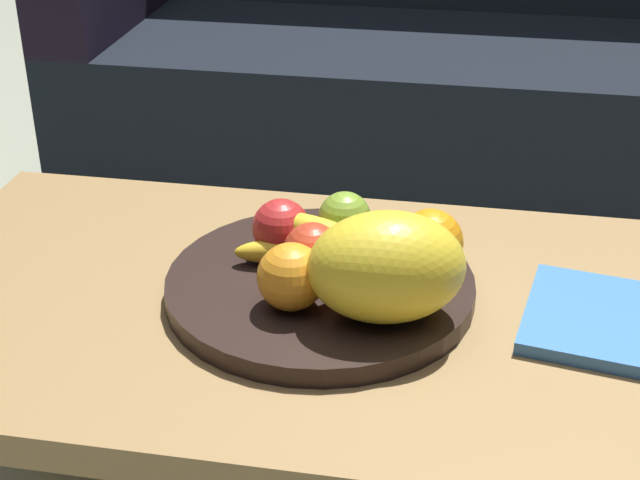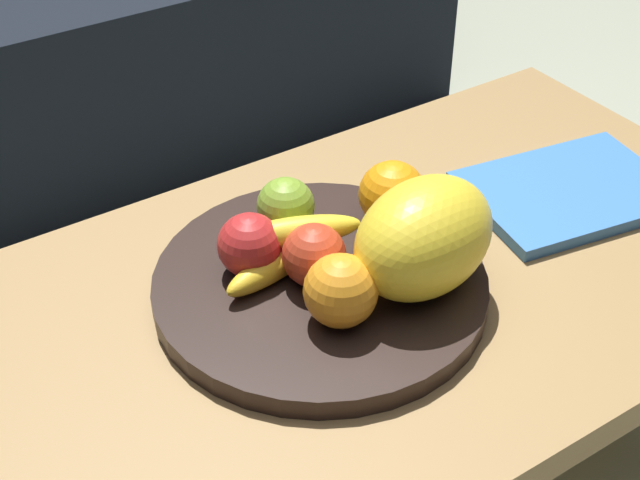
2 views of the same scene
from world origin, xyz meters
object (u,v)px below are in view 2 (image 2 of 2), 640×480
at_px(melon_large_front, 424,237).
at_px(magazine, 570,192).
at_px(apple_front, 314,255).
at_px(fruit_bowl, 320,286).
at_px(orange_left, 341,291).
at_px(apple_right, 286,206).
at_px(apple_left, 250,245).
at_px(couch, 25,0).
at_px(banana_bunch, 284,248).
at_px(coffee_table, 351,323).
at_px(orange_front, 392,194).

relative_size(melon_large_front, magazine, 0.68).
relative_size(melon_large_front, apple_front, 2.47).
xyz_separation_m(fruit_bowl, orange_left, (-0.02, -0.07, 0.05)).
bearing_deg(apple_right, melon_large_front, -66.29).
relative_size(apple_front, apple_left, 0.98).
height_order(couch, apple_right, couch).
bearing_deg(fruit_bowl, magazine, -2.67).
height_order(banana_bunch, magazine, banana_bunch).
distance_m(apple_right, magazine, 0.37).
bearing_deg(coffee_table, apple_right, 99.37).
relative_size(melon_large_front, apple_left, 2.41).
relative_size(fruit_bowl, magazine, 1.45).
relative_size(couch, apple_front, 24.63).
height_order(coffee_table, apple_right, apple_right).
bearing_deg(apple_front, apple_left, 133.33).
height_order(melon_large_front, orange_front, melon_large_front).
relative_size(coffee_table, apple_left, 15.40).
distance_m(coffee_table, apple_front, 0.11).
distance_m(apple_left, apple_right, 0.08).
bearing_deg(apple_left, banana_bunch, -22.63).
relative_size(couch, melon_large_front, 9.97).
bearing_deg(melon_large_front, fruit_bowl, 141.48).
height_order(fruit_bowl, apple_left, apple_left).
height_order(apple_front, magazine, apple_front).
relative_size(fruit_bowl, apple_right, 5.47).
relative_size(coffee_table, magazine, 4.36).
bearing_deg(orange_front, couch, 92.58).
xyz_separation_m(orange_front, orange_left, (-0.14, -0.11, -0.00)).
xyz_separation_m(apple_left, banana_bunch, (0.03, -0.01, -0.01)).
distance_m(couch, banana_bunch, 1.22).
xyz_separation_m(apple_right, banana_bunch, (-0.04, -0.06, -0.01)).
xyz_separation_m(couch, magazine, (0.29, -1.25, 0.12)).
bearing_deg(apple_right, fruit_bowl, -98.78).
distance_m(melon_large_front, apple_left, 0.19).
height_order(coffee_table, couch, couch).
bearing_deg(apple_front, couch, 86.36).
xyz_separation_m(couch, apple_front, (-0.08, -1.24, 0.17)).
xyz_separation_m(orange_left, magazine, (0.38, 0.05, -0.06)).
bearing_deg(couch, coffee_table, -91.74).
bearing_deg(apple_front, magazine, -2.37).
distance_m(orange_left, apple_right, 0.16).
bearing_deg(apple_right, apple_front, -103.71).
distance_m(orange_left, banana_bunch, 0.10).
relative_size(orange_front, magazine, 0.31).
xyz_separation_m(banana_bunch, magazine, (0.39, -0.05, -0.04)).
height_order(fruit_bowl, banana_bunch, banana_bunch).
height_order(orange_front, apple_left, orange_front).
relative_size(coffee_table, banana_bunch, 6.27).
bearing_deg(coffee_table, apple_left, 144.14).
distance_m(apple_front, apple_left, 0.07).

